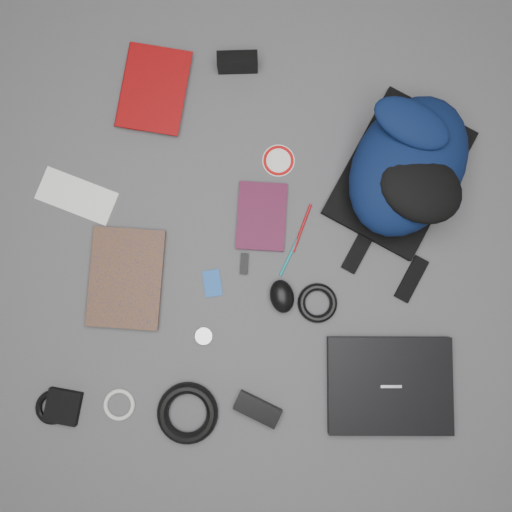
% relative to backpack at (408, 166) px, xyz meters
% --- Properties ---
extents(ground, '(4.00, 4.00, 0.00)m').
position_rel_backpack_xyz_m(ground, '(-0.36, -0.30, -0.09)').
color(ground, '#4F4F51').
rests_on(ground, ground).
extents(backpack, '(0.43, 0.52, 0.19)m').
position_rel_backpack_xyz_m(backpack, '(0.00, 0.00, 0.00)').
color(backpack, black).
rests_on(backpack, ground).
extents(laptop, '(0.37, 0.31, 0.03)m').
position_rel_backpack_xyz_m(laptop, '(0.06, -0.58, -0.08)').
color(laptop, black).
rests_on(laptop, ground).
extents(textbook_red, '(0.18, 0.25, 0.03)m').
position_rel_backpack_xyz_m(textbook_red, '(-0.81, 0.12, -0.08)').
color(textbook_red, maroon).
rests_on(textbook_red, ground).
extents(comic_book, '(0.23, 0.30, 0.02)m').
position_rel_backpack_xyz_m(comic_book, '(-0.80, -0.43, -0.08)').
color(comic_book, '#AA5D0C').
rests_on(comic_book, ground).
extents(envelope, '(0.23, 0.14, 0.00)m').
position_rel_backpack_xyz_m(envelope, '(-0.88, -0.21, -0.09)').
color(envelope, white).
rests_on(envelope, ground).
extents(dvd_case, '(0.16, 0.20, 0.02)m').
position_rel_backpack_xyz_m(dvd_case, '(-0.36, -0.18, -0.09)').
color(dvd_case, '#3C0B21').
rests_on(dvd_case, ground).
extents(compact_camera, '(0.12, 0.06, 0.06)m').
position_rel_backpack_xyz_m(compact_camera, '(-0.50, 0.23, -0.06)').
color(compact_camera, black).
rests_on(compact_camera, ground).
extents(sticker_disc, '(0.09, 0.09, 0.00)m').
position_rel_backpack_xyz_m(sticker_disc, '(-0.34, -0.02, -0.09)').
color(sticker_disc, white).
rests_on(sticker_disc, ground).
extents(pen_teal, '(0.04, 0.13, 0.01)m').
position_rel_backpack_xyz_m(pen_teal, '(-0.26, -0.28, -0.09)').
color(pen_teal, '#0E8182').
rests_on(pen_teal, ground).
extents(pen_red, '(0.03, 0.14, 0.01)m').
position_rel_backpack_xyz_m(pen_red, '(-0.24, -0.20, -0.09)').
color(pen_red, '#9A0B11').
rests_on(pen_red, ground).
extents(id_badge, '(0.07, 0.08, 0.00)m').
position_rel_backpack_xyz_m(id_badge, '(-0.46, -0.39, -0.09)').
color(id_badge, '#164BA7').
rests_on(id_badge, ground).
extents(usb_black, '(0.03, 0.06, 0.01)m').
position_rel_backpack_xyz_m(usb_black, '(-0.39, -0.32, -0.09)').
color(usb_black, black).
rests_on(usb_black, ground).
extents(mouse, '(0.09, 0.11, 0.05)m').
position_rel_backpack_xyz_m(mouse, '(-0.27, -0.39, -0.07)').
color(mouse, black).
rests_on(mouse, ground).
extents(headphone_left, '(0.05, 0.05, 0.01)m').
position_rel_backpack_xyz_m(headphone_left, '(-0.69, -0.44, -0.09)').
color(headphone_left, '#A9AAAC').
rests_on(headphone_left, ground).
extents(headphone_right, '(0.05, 0.05, 0.01)m').
position_rel_backpack_xyz_m(headphone_right, '(-0.46, -0.54, -0.09)').
color(headphone_right, '#A8A8AA').
rests_on(headphone_right, ground).
extents(cable_coil, '(0.12, 0.12, 0.02)m').
position_rel_backpack_xyz_m(cable_coil, '(-0.17, -0.40, -0.08)').
color(cable_coil, black).
rests_on(cable_coil, ground).
extents(power_brick, '(0.13, 0.08, 0.03)m').
position_rel_backpack_xyz_m(power_brick, '(-0.28, -0.71, -0.08)').
color(power_brick, black).
rests_on(power_brick, ground).
extents(power_cord_coil, '(0.21, 0.21, 0.03)m').
position_rel_backpack_xyz_m(power_cord_coil, '(-0.47, -0.75, -0.08)').
color(power_cord_coil, black).
rests_on(power_cord_coil, ground).
extents(pouch, '(0.09, 0.09, 0.02)m').
position_rel_backpack_xyz_m(pouch, '(-0.81, -0.79, -0.08)').
color(pouch, black).
rests_on(pouch, ground).
extents(earbud_coil, '(0.11, 0.11, 0.02)m').
position_rel_backpack_xyz_m(earbud_coil, '(-0.84, -0.80, -0.08)').
color(earbud_coil, black).
rests_on(earbud_coil, ground).
extents(white_cable_coil, '(0.10, 0.10, 0.01)m').
position_rel_backpack_xyz_m(white_cable_coil, '(-0.66, -0.76, -0.09)').
color(white_cable_coil, white).
rests_on(white_cable_coil, ground).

